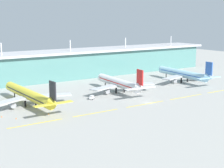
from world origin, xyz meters
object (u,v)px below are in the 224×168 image
Objects in this scene: safety_cone_right_wingtip at (2,117)px; safety_cone_left_wingtip at (16,118)px; airliner_near at (29,95)px; airliner_far at (183,74)px; airliner_middle at (119,83)px; baggage_cart at (92,98)px; safety_cone_nose_front at (49,114)px.

safety_cone_left_wingtip is at bearing -53.33° from safety_cone_right_wingtip.
airliner_near is 1.11× the size of airliner_far.
airliner_middle reaches higher than safety_cone_left_wingtip.
airliner_near is at bearing 169.76° from baggage_cart.
airliner_middle is at bearing 15.79° from safety_cone_left_wingtip.
airliner_far is 149.61m from safety_cone_right_wingtip.
airliner_middle is 66.95m from safety_cone_nose_front.
airliner_near reaches higher than baggage_cart.
airliner_far is 16.09× the size of baggage_cart.
airliner_near and airliner_far have the same top height.
airliner_far is 90.97m from baggage_cart.
baggage_cart is at bearing 24.65° from safety_cone_nose_front.
airliner_middle is 0.94× the size of airliner_far.
airliner_far is 145.53m from safety_cone_left_wingtip.
airliner_middle is 64.23m from airliner_far.
safety_cone_nose_front is at bearing -158.85° from airliner_middle.
safety_cone_left_wingtip is (-15.33, -21.65, -6.11)m from airliner_near.
safety_cone_nose_front and safety_cone_right_wingtip have the same top height.
airliner_middle is 27.58m from baggage_cart.
safety_cone_right_wingtip is at bearing -172.83° from airliner_far.
airliner_near is at bearing -179.39° from airliner_middle.
airliner_near is 38.57m from baggage_cart.
baggage_cart is 54.99m from safety_cone_left_wingtip.
airliner_near is 100.67× the size of safety_cone_left_wingtip.
airliner_middle is 84.89× the size of safety_cone_left_wingtip.
safety_cone_right_wingtip is (-5.19, 6.97, 0.00)m from safety_cone_left_wingtip.
baggage_cart is (-90.19, -10.77, -5.18)m from airliner_far.
safety_cone_nose_front is (16.79, -1.72, 0.00)m from safety_cone_left_wingtip.
airliner_far is at bearing 1.78° from airliner_near.
airliner_middle reaches higher than baggage_cart.
airliner_far is 90.41× the size of safety_cone_right_wingtip.
safety_cone_nose_front is at bearing -155.35° from baggage_cart.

